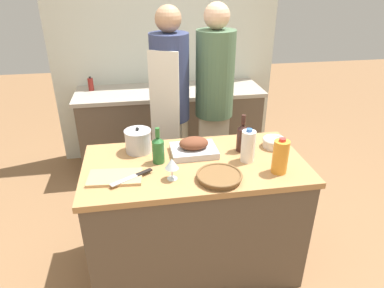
{
  "coord_description": "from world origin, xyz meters",
  "views": [
    {
      "loc": [
        -0.34,
        -1.93,
        2.0
      ],
      "look_at": [
        0.0,
        0.11,
        0.96
      ],
      "focal_mm": 32.0,
      "sensor_mm": 36.0,
      "label": 1
    }
  ],
  "objects_px": {
    "wine_bottle_green": "(242,137)",
    "juice_jug": "(280,157)",
    "knife_chef": "(133,177)",
    "person_cook_aproned": "(170,103)",
    "wicker_basket": "(219,176)",
    "wine_bottle_dark": "(158,149)",
    "condiment_bottle_tall": "(229,79)",
    "cutting_board": "(115,177)",
    "stock_pot": "(138,141)",
    "mixing_bowl": "(274,142)",
    "person_cook_guest": "(214,99)",
    "milk_jug": "(248,146)",
    "wine_glass_left": "(172,164)",
    "roasting_pan": "(194,148)",
    "condiment_bottle_short": "(91,84)"
  },
  "relations": [
    {
      "from": "person_cook_aproned",
      "to": "person_cook_guest",
      "type": "xyz_separation_m",
      "value": [
        0.39,
        0.01,
        0.01
      ]
    },
    {
      "from": "juice_jug",
      "to": "person_cook_aproned",
      "type": "bearing_deg",
      "value": 118.66
    },
    {
      "from": "wine_bottle_green",
      "to": "person_cook_aproned",
      "type": "distance_m",
      "value": 0.83
    },
    {
      "from": "knife_chef",
      "to": "condiment_bottle_short",
      "type": "bearing_deg",
      "value": 102.8
    },
    {
      "from": "wine_bottle_dark",
      "to": "milk_jug",
      "type": "bearing_deg",
      "value": -7.43
    },
    {
      "from": "wine_bottle_dark",
      "to": "wine_glass_left",
      "type": "relative_size",
      "value": 1.75
    },
    {
      "from": "knife_chef",
      "to": "person_cook_aproned",
      "type": "bearing_deg",
      "value": 71.04
    },
    {
      "from": "wine_bottle_dark",
      "to": "condiment_bottle_tall",
      "type": "height_order",
      "value": "wine_bottle_dark"
    },
    {
      "from": "mixing_bowl",
      "to": "wine_bottle_green",
      "type": "distance_m",
      "value": 0.25
    },
    {
      "from": "cutting_board",
      "to": "condiment_bottle_tall",
      "type": "distance_m",
      "value": 2.11
    },
    {
      "from": "milk_jug",
      "to": "wine_bottle_dark",
      "type": "bearing_deg",
      "value": 172.57
    },
    {
      "from": "wine_bottle_green",
      "to": "person_cook_guest",
      "type": "height_order",
      "value": "person_cook_guest"
    },
    {
      "from": "roasting_pan",
      "to": "wine_glass_left",
      "type": "bearing_deg",
      "value": -121.63
    },
    {
      "from": "knife_chef",
      "to": "person_cook_guest",
      "type": "bearing_deg",
      "value": 53.87
    },
    {
      "from": "mixing_bowl",
      "to": "condiment_bottle_tall",
      "type": "xyz_separation_m",
      "value": [
        0.07,
        1.51,
        0.03
      ]
    },
    {
      "from": "cutting_board",
      "to": "wine_bottle_dark",
      "type": "relative_size",
      "value": 1.38
    },
    {
      "from": "roasting_pan",
      "to": "person_cook_aproned",
      "type": "relative_size",
      "value": 0.18
    },
    {
      "from": "cutting_board",
      "to": "juice_jug",
      "type": "relative_size",
      "value": 1.46
    },
    {
      "from": "wine_bottle_dark",
      "to": "person_cook_aproned",
      "type": "bearing_deg",
      "value": 78.0
    },
    {
      "from": "stock_pot",
      "to": "milk_jug",
      "type": "relative_size",
      "value": 0.8
    },
    {
      "from": "mixing_bowl",
      "to": "milk_jug",
      "type": "bearing_deg",
      "value": -147.17
    },
    {
      "from": "wine_bottle_dark",
      "to": "condiment_bottle_tall",
      "type": "xyz_separation_m",
      "value": [
        0.9,
        1.59,
        -0.03
      ]
    },
    {
      "from": "wine_bottle_green",
      "to": "wine_bottle_dark",
      "type": "height_order",
      "value": "wine_bottle_green"
    },
    {
      "from": "condiment_bottle_short",
      "to": "stock_pot",
      "type": "bearing_deg",
      "value": -72.54
    },
    {
      "from": "wicker_basket",
      "to": "mixing_bowl",
      "type": "height_order",
      "value": "mixing_bowl"
    },
    {
      "from": "juice_jug",
      "to": "cutting_board",
      "type": "bearing_deg",
      "value": 175.04
    },
    {
      "from": "wicker_basket",
      "to": "knife_chef",
      "type": "distance_m",
      "value": 0.52
    },
    {
      "from": "wicker_basket",
      "to": "cutting_board",
      "type": "xyz_separation_m",
      "value": [
        -0.62,
        0.11,
        -0.01
      ]
    },
    {
      "from": "wine_glass_left",
      "to": "person_cook_aproned",
      "type": "distance_m",
      "value": 1.01
    },
    {
      "from": "cutting_board",
      "to": "knife_chef",
      "type": "xyz_separation_m",
      "value": [
        0.11,
        -0.03,
        0.01
      ]
    },
    {
      "from": "wine_bottle_dark",
      "to": "condiment_bottle_tall",
      "type": "relative_size",
      "value": 1.83
    },
    {
      "from": "condiment_bottle_tall",
      "to": "juice_jug",
      "type": "bearing_deg",
      "value": -95.32
    },
    {
      "from": "stock_pot",
      "to": "wine_bottle_dark",
      "type": "height_order",
      "value": "wine_bottle_dark"
    },
    {
      "from": "wine_bottle_green",
      "to": "juice_jug",
      "type": "bearing_deg",
      "value": -65.39
    },
    {
      "from": "mixing_bowl",
      "to": "person_cook_guest",
      "type": "xyz_separation_m",
      "value": [
        -0.28,
        0.71,
        0.09
      ]
    },
    {
      "from": "juice_jug",
      "to": "knife_chef",
      "type": "distance_m",
      "value": 0.91
    },
    {
      "from": "knife_chef",
      "to": "condiment_bottle_tall",
      "type": "xyz_separation_m",
      "value": [
        1.07,
        1.78,
        0.05
      ]
    },
    {
      "from": "wine_bottle_green",
      "to": "condiment_bottle_tall",
      "type": "xyz_separation_m",
      "value": [
        0.32,
        1.52,
        -0.04
      ]
    },
    {
      "from": "roasting_pan",
      "to": "cutting_board",
      "type": "xyz_separation_m",
      "value": [
        -0.53,
        -0.24,
        -0.04
      ]
    },
    {
      "from": "wine_glass_left",
      "to": "mixing_bowl",
      "type": "bearing_deg",
      "value": 21.7
    },
    {
      "from": "stock_pot",
      "to": "wicker_basket",
      "type": "bearing_deg",
      "value": -43.99
    },
    {
      "from": "roasting_pan",
      "to": "condiment_bottle_short",
      "type": "height_order",
      "value": "condiment_bottle_short"
    },
    {
      "from": "wicker_basket",
      "to": "cutting_board",
      "type": "relative_size",
      "value": 0.82
    },
    {
      "from": "juice_jug",
      "to": "person_cook_aproned",
      "type": "relative_size",
      "value": 0.13
    },
    {
      "from": "condiment_bottle_tall",
      "to": "person_cook_aproned",
      "type": "relative_size",
      "value": 0.08
    },
    {
      "from": "juice_jug",
      "to": "condiment_bottle_tall",
      "type": "distance_m",
      "value": 1.85
    },
    {
      "from": "juice_jug",
      "to": "wine_bottle_green",
      "type": "bearing_deg",
      "value": 114.61
    },
    {
      "from": "wicker_basket",
      "to": "wine_bottle_green",
      "type": "distance_m",
      "value": 0.43
    },
    {
      "from": "person_cook_guest",
      "to": "wine_glass_left",
      "type": "bearing_deg",
      "value": -107.48
    },
    {
      "from": "condiment_bottle_tall",
      "to": "mixing_bowl",
      "type": "bearing_deg",
      "value": -92.78
    }
  ]
}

